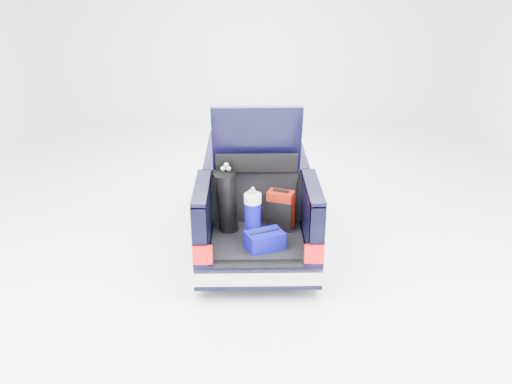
{
  "coord_description": "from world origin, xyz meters",
  "views": [
    {
      "loc": [
        -0.15,
        -8.43,
        4.26
      ],
      "look_at": [
        0.0,
        -0.5,
        0.92
      ],
      "focal_mm": 38.0,
      "sensor_mm": 36.0,
      "label": 1
    }
  ],
  "objects_px": {
    "red_suitcase": "(281,210)",
    "blue_duffel": "(265,240)",
    "blue_golf_bag": "(253,217)",
    "black_golf_bag": "(227,202)",
    "car": "(255,191)"
  },
  "relations": [
    {
      "from": "car",
      "to": "red_suitcase",
      "type": "bearing_deg",
      "value": -74.42
    },
    {
      "from": "blue_duffel",
      "to": "car",
      "type": "bearing_deg",
      "value": 70.46
    },
    {
      "from": "black_golf_bag",
      "to": "blue_duffel",
      "type": "relative_size",
      "value": 1.77
    },
    {
      "from": "car",
      "to": "blue_duffel",
      "type": "relative_size",
      "value": 7.8
    },
    {
      "from": "black_golf_bag",
      "to": "blue_golf_bag",
      "type": "height_order",
      "value": "black_golf_bag"
    },
    {
      "from": "red_suitcase",
      "to": "blue_duffel",
      "type": "bearing_deg",
      "value": -92.4
    },
    {
      "from": "black_golf_bag",
      "to": "blue_duffel",
      "type": "xyz_separation_m",
      "value": [
        0.53,
        -0.53,
        -0.35
      ]
    },
    {
      "from": "car",
      "to": "black_golf_bag",
      "type": "xyz_separation_m",
      "value": [
        -0.44,
        -1.33,
        0.4
      ]
    },
    {
      "from": "car",
      "to": "blue_duffel",
      "type": "height_order",
      "value": "car"
    },
    {
      "from": "blue_golf_bag",
      "to": "blue_duffel",
      "type": "distance_m",
      "value": 0.38
    },
    {
      "from": "black_golf_bag",
      "to": "blue_golf_bag",
      "type": "xyz_separation_m",
      "value": [
        0.37,
        -0.28,
        -0.11
      ]
    },
    {
      "from": "blue_golf_bag",
      "to": "blue_duffel",
      "type": "bearing_deg",
      "value": -35.76
    },
    {
      "from": "car",
      "to": "blue_golf_bag",
      "type": "xyz_separation_m",
      "value": [
        -0.07,
        -1.62,
        0.29
      ]
    },
    {
      "from": "red_suitcase",
      "to": "blue_duffel",
      "type": "relative_size",
      "value": 1.05
    },
    {
      "from": "blue_golf_bag",
      "to": "black_golf_bag",
      "type": "bearing_deg",
      "value": 163.01
    }
  ]
}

